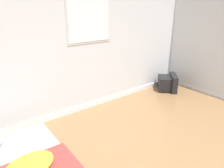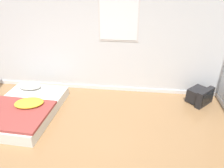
% 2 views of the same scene
% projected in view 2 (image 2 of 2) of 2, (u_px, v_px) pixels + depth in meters
% --- Properties ---
extents(wall_back, '(8.27, 0.08, 2.60)m').
position_uv_depth(wall_back, '(93.00, 37.00, 4.90)').
color(wall_back, silver).
rests_on(wall_back, ground_plane).
extents(mattress_bed, '(1.33, 1.84, 0.36)m').
position_uv_depth(mattress_bed, '(24.00, 108.00, 4.43)').
color(mattress_bed, silver).
rests_on(mattress_bed, ground_plane).
extents(crt_tv, '(0.61, 0.62, 0.37)m').
position_uv_depth(crt_tv, '(200.00, 96.00, 4.80)').
color(crt_tv, black).
rests_on(crt_tv, ground_plane).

